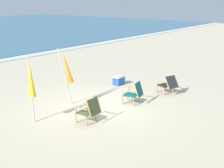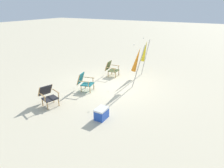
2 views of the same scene
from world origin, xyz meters
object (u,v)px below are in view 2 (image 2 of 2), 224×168
object	(u,v)px
beach_chair_front_left	(48,95)
beach_chair_back_left	(111,68)
umbrella_furled_yellow	(145,51)
beach_chair_mid_center	(84,81)
cooler_box	(101,113)
umbrella_furled_orange	(137,60)

from	to	relation	value
beach_chair_front_left	beach_chair_back_left	size ratio (longest dim) A/B	1.12
beach_chair_front_left	beach_chair_back_left	world-z (taller)	beach_chair_back_left
beach_chair_front_left	umbrella_furled_yellow	distance (m)	5.63
beach_chair_mid_center	cooler_box	world-z (taller)	beach_chair_mid_center
beach_chair_front_left	beach_chair_back_left	distance (m)	4.25
beach_chair_front_left	cooler_box	size ratio (longest dim) A/B	1.88
umbrella_furled_yellow	cooler_box	bearing A→B (deg)	4.25
umbrella_furled_yellow	cooler_box	xyz separation A→B (m)	(5.06, 0.38, -1.15)
beach_chair_front_left	cooler_box	bearing A→B (deg)	92.70
beach_chair_back_left	umbrella_furled_orange	world-z (taller)	umbrella_furled_orange
beach_chair_front_left	beach_chair_mid_center	world-z (taller)	beach_chair_mid_center
umbrella_furled_orange	cooler_box	xyz separation A→B (m)	(3.23, 0.07, -1.15)
beach_chair_mid_center	umbrella_furled_orange	size ratio (longest dim) A/B	0.40
beach_chair_front_left	beach_chair_mid_center	bearing A→B (deg)	167.71
beach_chair_back_left	cooler_box	xyz separation A→B (m)	(4.10, 1.92, -0.23)
cooler_box	beach_chair_front_left	bearing A→B (deg)	-87.30
beach_chair_back_left	beach_chair_mid_center	distance (m)	2.37
umbrella_furled_yellow	umbrella_furled_orange	world-z (taller)	same
umbrella_furled_orange	beach_chair_front_left	bearing A→B (deg)	-34.84
beach_chair_back_left	cooler_box	bearing A→B (deg)	25.11
beach_chair_back_left	cooler_box	world-z (taller)	beach_chair_back_left
beach_chair_front_left	umbrella_furled_orange	size ratio (longest dim) A/B	0.44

